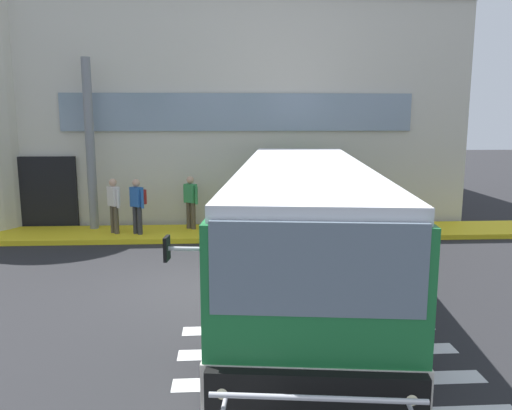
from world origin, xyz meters
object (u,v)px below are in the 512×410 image
(passenger_at_curb_edge, at_px, (191,200))
(passenger_near_column, at_px, (114,203))
(entry_support_column, at_px, (90,145))
(bus_main_foreground, at_px, (303,229))
(passenger_by_doorway, at_px, (138,202))

(passenger_at_curb_edge, bearing_deg, passenger_near_column, -167.80)
(entry_support_column, height_order, bus_main_foreground, entry_support_column)
(passenger_near_column, height_order, passenger_at_curb_edge, same)
(bus_main_foreground, distance_m, passenger_at_curb_edge, 6.17)
(bus_main_foreground, bearing_deg, passenger_near_column, 134.80)
(passenger_near_column, xyz_separation_m, passenger_at_curb_edge, (2.28, 0.49, 0.00))
(passenger_near_column, relative_size, passenger_by_doorway, 1.00)
(entry_support_column, relative_size, passenger_at_curb_edge, 3.16)
(passenger_near_column, relative_size, passenger_at_curb_edge, 1.00)
(bus_main_foreground, relative_size, passenger_by_doorway, 6.65)
(entry_support_column, xyz_separation_m, passenger_at_curb_edge, (3.08, -0.24, -1.71))
(passenger_near_column, distance_m, passenger_at_curb_edge, 2.33)
(bus_main_foreground, distance_m, passenger_by_doorway, 6.51)
(entry_support_column, bearing_deg, passenger_by_doorway, -29.36)
(bus_main_foreground, xyz_separation_m, passenger_near_column, (-5.01, 5.04, -0.25))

